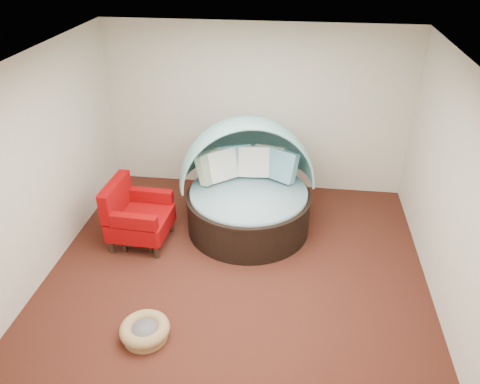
# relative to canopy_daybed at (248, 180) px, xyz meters

# --- Properties ---
(floor) EXTENTS (5.00, 5.00, 0.00)m
(floor) POSITION_rel_canopy_daybed_xyz_m (-0.01, -1.21, -0.79)
(floor) COLOR #4D2116
(floor) RESTS_ON ground
(wall_back) EXTENTS (5.00, 0.00, 5.00)m
(wall_back) POSITION_rel_canopy_daybed_xyz_m (-0.01, 1.29, 0.61)
(wall_back) COLOR beige
(wall_back) RESTS_ON floor
(wall_front) EXTENTS (5.00, 0.00, 5.00)m
(wall_front) POSITION_rel_canopy_daybed_xyz_m (-0.01, -3.71, 0.61)
(wall_front) COLOR beige
(wall_front) RESTS_ON floor
(wall_left) EXTENTS (0.00, 5.00, 5.00)m
(wall_left) POSITION_rel_canopy_daybed_xyz_m (-2.51, -1.21, 0.61)
(wall_left) COLOR beige
(wall_left) RESTS_ON floor
(wall_right) EXTENTS (0.00, 5.00, 5.00)m
(wall_right) POSITION_rel_canopy_daybed_xyz_m (2.49, -1.21, 0.61)
(wall_right) COLOR beige
(wall_right) RESTS_ON floor
(ceiling) EXTENTS (5.00, 5.00, 0.00)m
(ceiling) POSITION_rel_canopy_daybed_xyz_m (-0.01, -1.21, 2.01)
(ceiling) COLOR white
(ceiling) RESTS_ON wall_back
(canopy_daybed) EXTENTS (2.27, 2.22, 1.69)m
(canopy_daybed) POSITION_rel_canopy_daybed_xyz_m (0.00, 0.00, 0.00)
(canopy_daybed) COLOR black
(canopy_daybed) RESTS_ON floor
(pet_basket) EXTENTS (0.65, 0.65, 0.20)m
(pet_basket) POSITION_rel_canopy_daybed_xyz_m (-0.88, -2.42, -0.68)
(pet_basket) COLOR olive
(pet_basket) RESTS_ON floor
(red_armchair) EXTENTS (0.87, 0.87, 0.97)m
(red_armchair) POSITION_rel_canopy_daybed_xyz_m (-1.54, -0.64, -0.34)
(red_armchair) COLOR black
(red_armchair) RESTS_ON floor
(side_table) EXTENTS (0.50, 0.50, 0.44)m
(side_table) POSITION_rel_canopy_daybed_xyz_m (-1.49, -0.72, -0.50)
(side_table) COLOR black
(side_table) RESTS_ON floor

